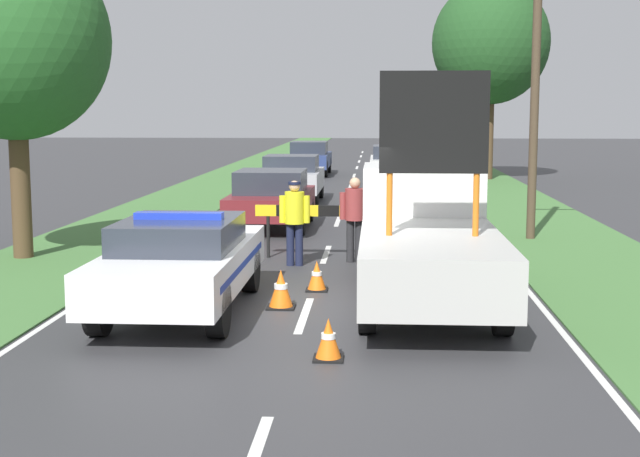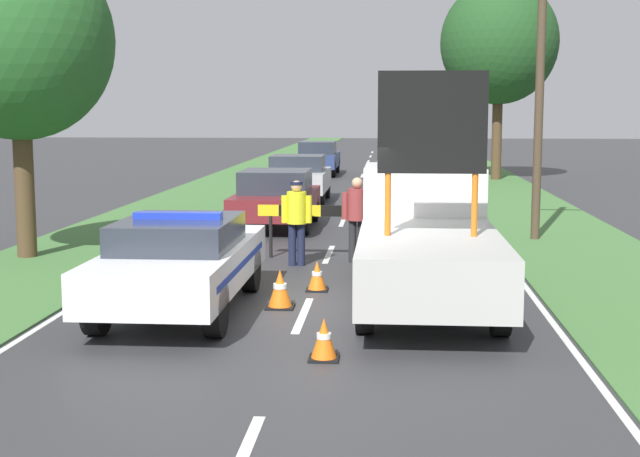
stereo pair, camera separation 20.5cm
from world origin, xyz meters
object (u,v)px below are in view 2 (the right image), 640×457
at_px(roadside_tree_near_right, 18,41).
at_px(traffic_cone_near_police, 451,238).
at_px(roadside_tree_near_left, 499,43).
at_px(work_truck, 426,235).
at_px(road_barrier, 321,215).
at_px(police_car, 181,260).
at_px(traffic_cone_centre_front, 280,289).
at_px(pedestrian_civilian, 357,213).
at_px(traffic_cone_near_truck, 317,276).
at_px(traffic_cone_behind_barrier, 324,339).
at_px(queued_car_sedan_silver, 298,177).
at_px(queued_car_wagon_maroon, 276,198).
at_px(queued_car_van_white, 401,165).
at_px(queued_car_hatch_blue, 318,157).
at_px(utility_pole, 540,84).
at_px(police_officer, 297,215).

bearing_deg(roadside_tree_near_right, traffic_cone_near_police, 7.40).
bearing_deg(roadside_tree_near_left, roadside_tree_near_right, -119.40).
relative_size(work_truck, road_barrier, 2.39).
xyz_separation_m(police_car, traffic_cone_centre_front, (1.46, 0.32, -0.48)).
xyz_separation_m(pedestrian_civilian, roadside_tree_near_right, (-6.77, -0.02, 3.39)).
relative_size(work_truck, traffic_cone_near_truck, 12.11).
xyz_separation_m(traffic_cone_centre_front, traffic_cone_behind_barrier, (0.89, -2.79, -0.04)).
bearing_deg(queued_car_sedan_silver, traffic_cone_behind_barrier, 96.86).
bearing_deg(traffic_cone_near_truck, work_truck, -15.39).
distance_m(traffic_cone_near_police, queued_car_sedan_silver, 11.30).
bearing_deg(traffic_cone_near_truck, pedestrian_civilian, 78.91).
height_order(traffic_cone_near_police, roadside_tree_near_left, roadside_tree_near_left).
height_order(queued_car_wagon_maroon, queued_car_van_white, queued_car_van_white).
height_order(queued_car_hatch_blue, utility_pole, utility_pole).
bearing_deg(traffic_cone_near_police, pedestrian_civilian, -150.22).
bearing_deg(work_truck, queued_car_wagon_maroon, -70.45).
xyz_separation_m(pedestrian_civilian, queued_car_van_white, (1.07, 17.58, -0.15)).
height_order(traffic_cone_near_police, traffic_cone_centre_front, traffic_cone_near_police).
relative_size(queued_car_sedan_silver, utility_pole, 0.57).
relative_size(roadside_tree_near_left, roadside_tree_near_right, 1.32).
xyz_separation_m(traffic_cone_near_police, traffic_cone_centre_front, (-2.96, -5.33, -0.06)).
bearing_deg(police_car, queued_car_wagon_maroon, 83.20).
distance_m(pedestrian_civilian, queued_car_wagon_maroon, 5.55).
height_order(traffic_cone_near_truck, queued_car_wagon_maroon, queued_car_wagon_maroon).
xyz_separation_m(traffic_cone_behind_barrier, queued_car_hatch_blue, (-2.57, 30.62, 0.55)).
relative_size(work_truck, pedestrian_civilian, 3.64).
relative_size(work_truck, roadside_tree_near_left, 0.73).
relative_size(queued_car_sedan_silver, roadside_tree_near_left, 0.47).
relative_size(traffic_cone_centre_front, queued_car_hatch_blue, 0.13).
bearing_deg(queued_car_van_white, queued_car_sedan_silver, 60.33).
distance_m(traffic_cone_near_truck, queued_car_wagon_maroon, 8.13).
xyz_separation_m(police_officer, utility_pole, (5.19, 3.82, 2.62)).
height_order(road_barrier, police_officer, police_officer).
xyz_separation_m(police_car, work_truck, (3.72, 1.18, 0.26)).
height_order(traffic_cone_centre_front, utility_pole, utility_pole).
xyz_separation_m(roadside_tree_near_right, utility_pole, (10.81, 3.36, -0.77)).
height_order(traffic_cone_centre_front, queued_car_van_white, queued_car_van_white).
xyz_separation_m(queued_car_sedan_silver, utility_pole, (6.40, -8.20, 2.80)).
relative_size(queued_car_van_white, utility_pole, 0.67).
bearing_deg(roadside_tree_near_right, work_truck, -22.66).
distance_m(police_officer, roadside_tree_near_right, 6.58).
bearing_deg(queued_car_hatch_blue, roadside_tree_near_right, 80.23).
relative_size(work_truck, queued_car_hatch_blue, 1.32).
bearing_deg(queued_car_wagon_maroon, police_car, 88.73).
height_order(police_car, roadside_tree_near_right, roadside_tree_near_right).
bearing_deg(queued_car_wagon_maroon, police_officer, 101.35).
xyz_separation_m(pedestrian_civilian, traffic_cone_centre_front, (-1.02, -4.22, -0.70)).
xyz_separation_m(road_barrier, queued_car_wagon_maroon, (-1.51, 4.64, -0.12)).
bearing_deg(police_car, roadside_tree_near_left, 67.89).
xyz_separation_m(queued_car_wagon_maroon, utility_pole, (6.30, -1.72, 2.84)).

